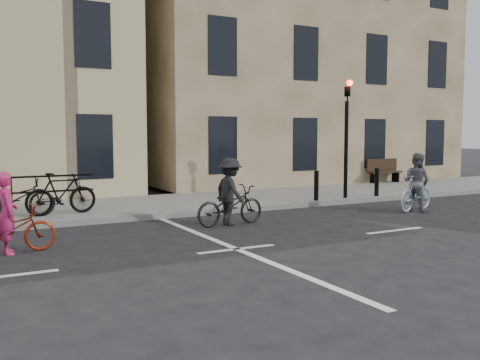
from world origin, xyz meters
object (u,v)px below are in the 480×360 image
traffic_light (347,124)px  cyclist_pink (7,226)px  bench (383,170)px  cyclist_dark (230,199)px  cyclist_grey (416,188)px

traffic_light → cyclist_pink: size_ratio=2.31×
bench → cyclist_dark: (-9.87, -5.31, -0.05)m
cyclist_grey → bench: bearing=-52.4°
traffic_light → cyclist_pink: traffic_light is taller
cyclist_pink → cyclist_grey: cyclist_grey is taller
bench → cyclist_pink: 15.99m
cyclist_pink → cyclist_dark: bearing=-83.4°
cyclist_pink → cyclist_dark: size_ratio=0.92×
traffic_light → bench: 6.14m
traffic_light → cyclist_grey: size_ratio=2.24×
cyclist_grey → cyclist_dark: 5.64m
cyclist_dark → traffic_light: bearing=-74.8°
bench → cyclist_dark: size_ratio=0.87×
bench → cyclist_grey: 7.15m
bench → cyclist_pink: (-14.78, -6.10, -0.16)m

